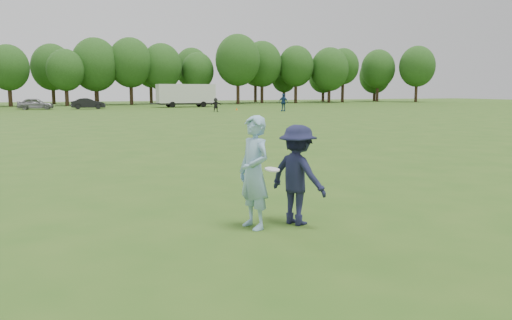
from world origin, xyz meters
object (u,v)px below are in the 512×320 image
object	(u,v)px
car_f	(88,104)
field_cone	(237,109)
player_far_b	(283,102)
player_far_d	(216,105)
thrower	(254,172)
car_e	(36,104)
defender	(298,175)
cargo_trailer	(186,94)

from	to	relation	value
car_f	field_cone	xyz separation A→B (m)	(16.39, -10.27, -0.54)
player_far_b	player_far_d	size ratio (longest dim) A/B	1.30
thrower	field_cone	world-z (taller)	thrower
car_e	car_f	size ratio (longest dim) A/B	1.01
defender	player_far_b	distance (m)	48.30
thrower	car_e	bearing A→B (deg)	172.17
defender	car_e	xyz separation A→B (m)	(-6.46, 59.33, -0.22)
defender	field_cone	distance (m)	51.16
car_f	field_cone	distance (m)	19.34
field_cone	car_e	bearing A→B (deg)	154.45
defender	player_far_d	distance (m)	47.07
thrower	player_far_d	distance (m)	47.26
player_far_b	cargo_trailer	distance (m)	18.53
player_far_d	thrower	bearing A→B (deg)	-101.93
field_cone	cargo_trailer	size ratio (longest dim) A/B	0.03
player_far_b	player_far_d	distance (m)	7.75
player_far_b	player_far_d	bearing A→B (deg)	-140.93
car_e	field_cone	bearing A→B (deg)	-108.88
defender	cargo_trailer	size ratio (longest dim) A/B	0.21
defender	player_far_d	bearing A→B (deg)	-40.06
player_far_b	car_f	distance (m)	25.26
field_cone	player_far_b	bearing A→B (deg)	-49.14
thrower	car_e	xyz separation A→B (m)	(-5.60, 59.29, -0.31)
defender	thrower	bearing A→B (deg)	62.57
defender	car_e	bearing A→B (deg)	-18.51
car_e	car_f	world-z (taller)	car_e
thrower	defender	xyz separation A→B (m)	(0.86, -0.04, -0.09)
player_far_b	cargo_trailer	size ratio (longest dim) A/B	0.22
thrower	player_far_b	distance (m)	48.63
car_f	field_cone	size ratio (longest dim) A/B	13.86
car_f	car_e	bearing A→B (deg)	84.91
car_e	cargo_trailer	size ratio (longest dim) A/B	0.47
player_far_b	car_f	bearing A→B (deg)	-166.28
thrower	player_far_d	xyz separation A→B (m)	(13.31, 45.35, -0.25)
player_far_b	car_e	size ratio (longest dim) A/B	0.48
defender	car_e	size ratio (longest dim) A/B	0.44
defender	cargo_trailer	distance (m)	62.36
car_f	cargo_trailer	world-z (taller)	cargo_trailer
car_e	car_f	bearing A→B (deg)	-87.92
car_e	cargo_trailer	world-z (taller)	cargo_trailer
thrower	car_f	world-z (taller)	thrower
player_far_d	field_cone	size ratio (longest dim) A/B	5.18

